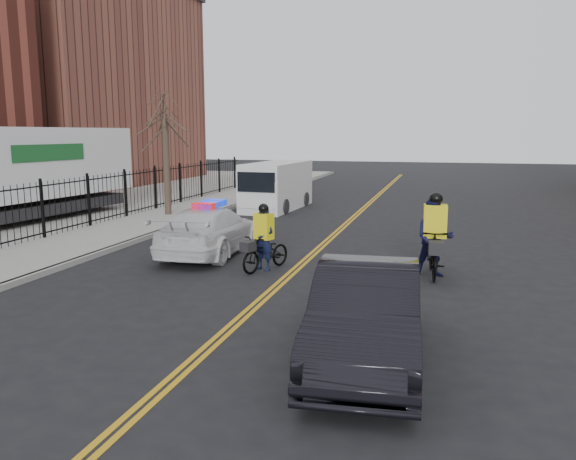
{
  "coord_description": "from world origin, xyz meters",
  "views": [
    {
      "loc": [
        3.7,
        -11.38,
        3.56
      ],
      "look_at": [
        0.18,
        1.17,
        1.3
      ],
      "focal_mm": 35.0,
      "sensor_mm": 36.0,
      "label": 1
    }
  ],
  "objects_px": {
    "police_cruiser": "(210,230)",
    "semi_trailer": "(7,170)",
    "cargo_van": "(276,187)",
    "dark_sedan": "(366,314)",
    "cyclist_near": "(264,247)",
    "cyclist_far": "(434,244)"
  },
  "relations": [
    {
      "from": "semi_trailer",
      "to": "cyclist_far",
      "type": "relative_size",
      "value": 5.72
    },
    {
      "from": "cargo_van",
      "to": "cyclist_far",
      "type": "height_order",
      "value": "cargo_van"
    },
    {
      "from": "cargo_van",
      "to": "semi_trailer",
      "type": "bearing_deg",
      "value": -136.4
    },
    {
      "from": "dark_sedan",
      "to": "cargo_van",
      "type": "xyz_separation_m",
      "value": [
        -6.56,
        16.72,
        0.31
      ]
    },
    {
      "from": "cyclist_near",
      "to": "cyclist_far",
      "type": "relative_size",
      "value": 0.88
    },
    {
      "from": "cargo_van",
      "to": "cyclist_far",
      "type": "distance_m",
      "value": 13.32
    },
    {
      "from": "cargo_van",
      "to": "cyclist_near",
      "type": "distance_m",
      "value": 11.96
    },
    {
      "from": "dark_sedan",
      "to": "cargo_van",
      "type": "relative_size",
      "value": 0.86
    },
    {
      "from": "semi_trailer",
      "to": "cyclist_far",
      "type": "height_order",
      "value": "semi_trailer"
    },
    {
      "from": "cyclist_near",
      "to": "cargo_van",
      "type": "bearing_deg",
      "value": 127.01
    },
    {
      "from": "police_cruiser",
      "to": "dark_sedan",
      "type": "height_order",
      "value": "police_cruiser"
    },
    {
      "from": "cyclist_near",
      "to": "cyclist_far",
      "type": "xyz_separation_m",
      "value": [
        4.3,
        0.49,
        0.23
      ]
    },
    {
      "from": "police_cruiser",
      "to": "cyclist_far",
      "type": "bearing_deg",
      "value": 169.24
    },
    {
      "from": "semi_trailer",
      "to": "cyclist_near",
      "type": "distance_m",
      "value": 12.6
    },
    {
      "from": "police_cruiser",
      "to": "semi_trailer",
      "type": "bearing_deg",
      "value": -18.08
    },
    {
      "from": "cargo_van",
      "to": "cyclist_far",
      "type": "xyz_separation_m",
      "value": [
        7.47,
        -11.03,
        -0.23
      ]
    },
    {
      "from": "police_cruiser",
      "to": "cyclist_near",
      "type": "distance_m",
      "value": 2.61
    },
    {
      "from": "cyclist_near",
      "to": "dark_sedan",
      "type": "bearing_deg",
      "value": -35.14
    },
    {
      "from": "police_cruiser",
      "to": "cargo_van",
      "type": "relative_size",
      "value": 0.92
    },
    {
      "from": "police_cruiser",
      "to": "dark_sedan",
      "type": "xyz_separation_m",
      "value": [
        5.55,
        -6.68,
        0.05
      ]
    },
    {
      "from": "semi_trailer",
      "to": "police_cruiser",
      "type": "bearing_deg",
      "value": -10.64
    },
    {
      "from": "semi_trailer",
      "to": "cyclist_far",
      "type": "bearing_deg",
      "value": -7.75
    }
  ]
}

